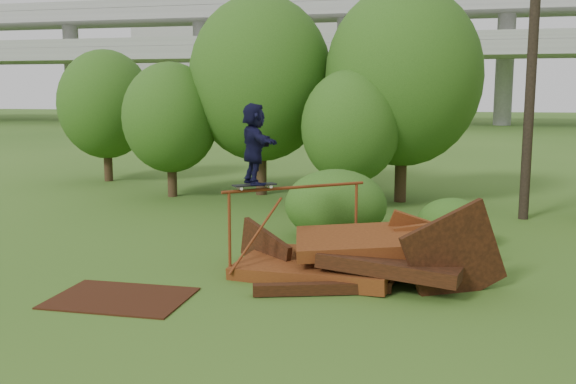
% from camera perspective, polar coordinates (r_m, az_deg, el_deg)
% --- Properties ---
extents(ground, '(240.00, 240.00, 0.00)m').
position_cam_1_polar(ground, '(11.39, 1.62, -9.63)').
color(ground, '#2D5116').
rests_on(ground, ground).
extents(scrap_pile, '(5.50, 2.95, 2.14)m').
position_cam_1_polar(scrap_pile, '(12.64, 5.96, -5.92)').
color(scrap_pile, '#4C220D').
rests_on(scrap_pile, ground).
extents(grind_rail, '(2.51, 2.04, 1.75)m').
position_cam_1_polar(grind_rail, '(13.03, 0.69, -1.40)').
color(grind_rail, maroon).
rests_on(grind_rail, ground).
extents(skateboard, '(0.82, 0.73, 0.09)m').
position_cam_1_polar(skateboard, '(12.58, -3.01, 0.63)').
color(skateboard, black).
rests_on(skateboard, grind_rail).
extents(skater, '(1.21, 1.47, 1.58)m').
position_cam_1_polar(skater, '(12.49, -3.04, 4.30)').
color(skater, black).
rests_on(skater, skateboard).
extents(flat_plate, '(2.39, 1.72, 0.03)m').
position_cam_1_polar(flat_plate, '(11.86, -14.66, -9.10)').
color(flat_plate, '#32170A').
rests_on(flat_plate, ground).
extents(tree_0, '(3.31, 3.31, 4.67)m').
position_cam_1_polar(tree_0, '(22.65, -10.40, 6.51)').
color(tree_0, black).
rests_on(tree_0, ground).
extents(tree_1, '(5.02, 5.02, 6.98)m').
position_cam_1_polar(tree_1, '(22.74, -2.45, 10.01)').
color(tree_1, black).
rests_on(tree_1, ground).
extents(tree_2, '(3.08, 3.08, 4.34)m').
position_cam_1_polar(tree_2, '(20.00, 5.60, 5.76)').
color(tree_2, black).
rests_on(tree_2, ground).
extents(tree_3, '(5.10, 5.10, 7.07)m').
position_cam_1_polar(tree_3, '(21.53, 10.21, 10.07)').
color(tree_3, black).
rests_on(tree_3, ground).
extents(tree_6, '(3.83, 3.83, 5.35)m').
position_cam_1_polar(tree_6, '(27.34, -15.90, 7.50)').
color(tree_6, black).
rests_on(tree_6, ground).
extents(shrub_left, '(2.53, 2.34, 1.75)m').
position_cam_1_polar(shrub_left, '(15.87, 4.26, -1.12)').
color(shrub_left, '#234612').
rests_on(shrub_left, ground).
extents(shrub_right, '(1.64, 1.51, 1.17)m').
position_cam_1_polar(shrub_right, '(15.59, 14.39, -2.65)').
color(shrub_right, '#234612').
rests_on(shrub_right, ground).
extents(utility_pole, '(1.40, 0.28, 9.61)m').
position_cam_1_polar(utility_pole, '(19.48, 20.93, 11.98)').
color(utility_pole, black).
rests_on(utility_pole, ground).
extents(freeway_overpass, '(160.00, 15.00, 13.70)m').
position_cam_1_polar(freeway_overpass, '(73.84, 11.90, 13.82)').
color(freeway_overpass, gray).
rests_on(freeway_overpass, ground).
extents(building_left, '(18.00, 16.00, 35.00)m').
position_cam_1_polar(building_left, '(113.83, -7.77, 15.72)').
color(building_left, '#9E9E99').
rests_on(building_left, ground).
extents(building_right, '(14.00, 14.00, 28.00)m').
position_cam_1_polar(building_right, '(114.52, 4.24, 13.97)').
color(building_right, '#9E9E99').
rests_on(building_right, ground).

